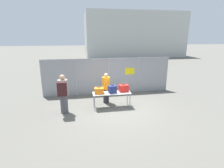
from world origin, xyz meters
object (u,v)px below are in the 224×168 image
object	(u,v)px
inspection_table	(112,94)
security_worker_near	(106,88)
suitcase_navy	(112,89)
traveler_hooded	(63,93)
utility_trailer	(133,79)
suitcase_red	(124,88)
suitcase_orange	(99,91)

from	to	relation	value
inspection_table	security_worker_near	size ratio (longest dim) A/B	1.15
suitcase_navy	inspection_table	bearing A→B (deg)	127.11
inspection_table	traveler_hooded	bearing A→B (deg)	-172.50
suitcase_navy	security_worker_near	distance (m)	0.76
inspection_table	security_worker_near	world-z (taller)	security_worker_near
utility_trailer	inspection_table	bearing A→B (deg)	-120.93
inspection_table	suitcase_navy	size ratio (longest dim) A/B	4.53
suitcase_red	utility_trailer	distance (m)	4.15
suitcase_navy	security_worker_near	xyz separation A→B (m)	(-0.21, 0.72, -0.12)
suitcase_orange	traveler_hooded	world-z (taller)	traveler_hooded
suitcase_navy	traveler_hooded	world-z (taller)	traveler_hooded
inspection_table	suitcase_orange	world-z (taller)	suitcase_orange
security_worker_near	utility_trailer	distance (m)	4.02
traveler_hooded	security_worker_near	world-z (taller)	traveler_hooded
suitcase_navy	suitcase_red	distance (m)	0.59
security_worker_near	traveler_hooded	bearing A→B (deg)	43.18
suitcase_orange	utility_trailer	world-z (taller)	suitcase_orange
inspection_table	suitcase_orange	size ratio (longest dim) A/B	4.00
security_worker_near	utility_trailer	world-z (taller)	security_worker_near
suitcase_navy	utility_trailer	xyz separation A→B (m)	(2.26, 3.86, -0.54)
suitcase_navy	traveler_hooded	bearing A→B (deg)	-173.51
security_worker_near	suitcase_navy	bearing A→B (deg)	124.31
suitcase_red	security_worker_near	bearing A→B (deg)	142.09
suitcase_orange	utility_trailer	size ratio (longest dim) A/B	0.14
inspection_table	suitcase_red	world-z (taller)	suitcase_red
suitcase_red	traveler_hooded	size ratio (longest dim) A/B	0.26
suitcase_orange	utility_trailer	xyz separation A→B (m)	(2.91, 3.82, -0.50)
suitcase_orange	suitcase_red	size ratio (longest dim) A/B	0.97
suitcase_navy	suitcase_red	world-z (taller)	suitcase_navy
traveler_hooded	inspection_table	bearing A→B (deg)	-5.36
suitcase_red	inspection_table	bearing A→B (deg)	-174.26
suitcase_navy	utility_trailer	bearing A→B (deg)	59.63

